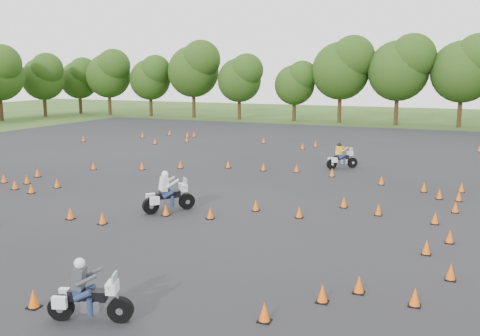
{
  "coord_description": "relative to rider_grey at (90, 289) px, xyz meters",
  "views": [
    {
      "loc": [
        9.7,
        -18.88,
        5.72
      ],
      "look_at": [
        0.0,
        4.0,
        1.2
      ],
      "focal_mm": 40.0,
      "sensor_mm": 36.0,
      "label": 1
    }
  ],
  "objects": [
    {
      "name": "traffic_cones",
      "position": [
        -2.02,
        15.16,
        -0.55
      ],
      "size": [
        36.42,
        32.63,
        0.45
      ],
      "color": "#EF5A0A",
      "rests_on": "asphalt_pad"
    },
    {
      "name": "rider_white",
      "position": [
        -3.35,
        9.23,
        0.1
      ],
      "size": [
        1.93,
        2.21,
        1.74
      ],
      "primitive_type": null,
      "rotation": [
        0.0,
        0.0,
        0.91
      ],
      "color": "beige",
      "rests_on": "ground"
    },
    {
      "name": "treeline",
      "position": [
        1.94,
        45.06,
        3.81
      ],
      "size": [
        86.65,
        32.27,
        10.65
      ],
      "color": "#233F12",
      "rests_on": "ground"
    },
    {
      "name": "ground",
      "position": [
        -2.0,
        9.57,
        -0.78
      ],
      "size": [
        140.0,
        140.0,
        0.0
      ],
      "primitive_type": "plane",
      "color": "#2D5119",
      "rests_on": "ground"
    },
    {
      "name": "rider_yellow",
      "position": [
        1.11,
        21.82,
        0.01
      ],
      "size": [
        1.89,
        1.86,
        1.57
      ],
      "primitive_type": null,
      "rotation": [
        0.0,
        0.0,
        0.77
      ],
      "color": "gold",
      "rests_on": "ground"
    },
    {
      "name": "rider_grey",
      "position": [
        0.0,
        0.0,
        0.0
      ],
      "size": [
        2.1,
        1.22,
        1.55
      ],
      "primitive_type": null,
      "rotation": [
        0.0,
        0.0,
        0.32
      ],
      "color": "#393C40",
      "rests_on": "ground"
    },
    {
      "name": "asphalt_pad",
      "position": [
        -2.0,
        15.57,
        -0.77
      ],
      "size": [
        62.0,
        62.0,
        0.0
      ],
      "primitive_type": "plane",
      "color": "black",
      "rests_on": "ground"
    }
  ]
}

